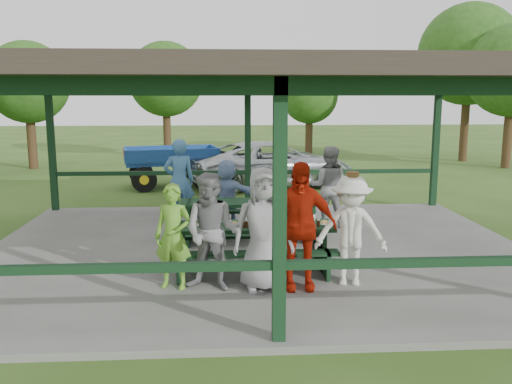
{
  "coord_description": "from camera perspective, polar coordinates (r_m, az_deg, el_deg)",
  "views": [
    {
      "loc": [
        -0.63,
        -9.68,
        2.89
      ],
      "look_at": [
        -0.05,
        -0.3,
        1.22
      ],
      "focal_mm": 38.0,
      "sensor_mm": 36.0,
      "label": 1
    }
  ],
  "objects": [
    {
      "name": "concrete_slab",
      "position": [
        10.11,
        0.16,
        -6.26
      ],
      "size": [
        10.0,
        8.0,
        0.1
      ],
      "primitive_type": "cube",
      "color": "#61615D",
      "rests_on": "ground"
    },
    {
      "name": "picnic_table_far",
      "position": [
        10.75,
        -0.57,
        -2.36
      ],
      "size": [
        2.78,
        1.39,
        0.75
      ],
      "color": "black",
      "rests_on": "concrete_slab"
    },
    {
      "name": "farm_trailer",
      "position": [
        17.59,
        -8.89,
        2.74
      ],
      "size": [
        3.99,
        2.22,
        1.38
      ],
      "rotation": [
        0.0,
        0.0,
        0.21
      ],
      "color": "navy",
      "rests_on": "ground"
    },
    {
      "name": "contestant_green",
      "position": [
        8.0,
        -8.7,
        -4.66
      ],
      "size": [
        0.65,
        0.51,
        1.55
      ],
      "primitive_type": "imported",
      "rotation": [
        0.0,
        0.0,
        -0.28
      ],
      "color": "#64A62D",
      "rests_on": "concrete_slab"
    },
    {
      "name": "spectator_lblue",
      "position": [
        11.55,
        -3.05,
        -0.18
      ],
      "size": [
        1.44,
        0.89,
        1.48
      ],
      "primitive_type": "imported",
      "rotation": [
        0.0,
        0.0,
        2.78
      ],
      "color": "#84A0CD",
      "rests_on": "concrete_slab"
    },
    {
      "name": "tree_far_left",
      "position": [
        23.55,
        -22.91,
        10.55
      ],
      "size": [
        3.23,
        3.23,
        5.04
      ],
      "color": "#362215",
      "rests_on": "ground"
    },
    {
      "name": "spectator_blue",
      "position": [
        12.1,
        -8.09,
        1.15
      ],
      "size": [
        0.76,
        0.58,
        1.87
      ],
      "primitive_type": "imported",
      "rotation": [
        0.0,
        0.0,
        3.36
      ],
      "color": "teal",
      "rests_on": "concrete_slab"
    },
    {
      "name": "pavilion_structure",
      "position": [
        9.71,
        0.17,
        11.69
      ],
      "size": [
        10.6,
        8.6,
        3.24
      ],
      "color": "black",
      "rests_on": "concrete_slab"
    },
    {
      "name": "contestant_red",
      "position": [
        7.87,
        4.52,
        -3.58
      ],
      "size": [
        1.11,
        0.48,
        1.88
      ],
      "primitive_type": "imported",
      "rotation": [
        0.0,
        0.0,
        -0.01
      ],
      "color": "#A51907",
      "rests_on": "concrete_slab"
    },
    {
      "name": "spectator_grey",
      "position": [
        11.8,
        7.64,
        0.6
      ],
      "size": [
        0.99,
        0.86,
        1.74
      ],
      "primitive_type": "imported",
      "rotation": [
        0.0,
        0.0,
        2.87
      ],
      "color": "gray",
      "rests_on": "concrete_slab"
    },
    {
      "name": "picnic_table_near",
      "position": [
        8.8,
        -0.45,
        -5.19
      ],
      "size": [
        2.63,
        1.39,
        0.75
      ],
      "color": "black",
      "rests_on": "concrete_slab"
    },
    {
      "name": "tree_left",
      "position": [
        25.82,
        -9.49,
        11.6
      ],
      "size": [
        3.44,
        3.44,
        5.38
      ],
      "color": "#362215",
      "rests_on": "ground"
    },
    {
      "name": "tree_far_right",
      "position": [
        26.1,
        21.53,
        13.3
      ],
      "size": [
        4.41,
        4.41,
        6.89
      ],
      "color": "#362215",
      "rests_on": "ground"
    },
    {
      "name": "contestant_grey_left",
      "position": [
        7.84,
        -4.66,
        -4.23
      ],
      "size": [
        0.99,
        0.87,
        1.72
      ],
      "primitive_type": "imported",
      "rotation": [
        0.0,
        0.0,
        -0.3
      ],
      "color": "gray",
      "rests_on": "concrete_slab"
    },
    {
      "name": "pickup_truck",
      "position": [
        17.39,
        1.69,
        2.94
      ],
      "size": [
        5.78,
        3.93,
        1.47
      ],
      "primitive_type": "imported",
      "rotation": [
        0.0,
        0.0,
        1.88
      ],
      "color": "silver",
      "rests_on": "ground"
    },
    {
      "name": "ground",
      "position": [
        10.12,
        0.16,
        -6.53
      ],
      "size": [
        90.0,
        90.0,
        0.0
      ],
      "primitive_type": "plane",
      "color": "#2E4E18",
      "rests_on": "ground"
    },
    {
      "name": "table_setting",
      "position": [
        8.78,
        0.4,
        -3.16
      ],
      "size": [
        2.37,
        0.45,
        0.1
      ],
      "color": "white",
      "rests_on": "picnic_table_near"
    },
    {
      "name": "contestant_white_fedora",
      "position": [
        8.17,
        9.95,
        -3.99
      ],
      "size": [
        1.17,
        0.83,
        1.71
      ],
      "rotation": [
        0.0,
        0.0,
        -0.22
      ],
      "color": "silver",
      "rests_on": "concrete_slab"
    },
    {
      "name": "contestant_grey_mid",
      "position": [
        7.8,
        0.76,
        -3.96
      ],
      "size": [
        0.91,
        0.63,
        1.8
      ],
      "primitive_type": "imported",
      "rotation": [
        0.0,
        0.0,
        0.06
      ],
      "color": "gray",
      "rests_on": "concrete_slab"
    },
    {
      "name": "tree_mid",
      "position": [
        26.91,
        5.66,
        10.04
      ],
      "size": [
        2.75,
        2.75,
        4.3
      ],
      "color": "#362215",
      "rests_on": "ground"
    }
  ]
}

